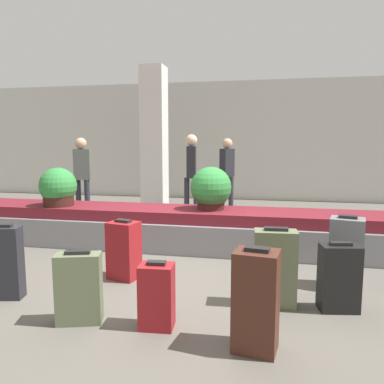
{
  "coord_description": "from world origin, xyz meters",
  "views": [
    {
      "loc": [
        1.09,
        -4.04,
        1.53
      ],
      "look_at": [
        0.0,
        1.28,
        0.83
      ],
      "focal_mm": 35.0,
      "sensor_mm": 36.0,
      "label": 1
    }
  ],
  "objects_px": {
    "potted_plant_1": "(58,188)",
    "traveler_0": "(227,168)",
    "suitcase_4": "(157,296)",
    "suitcase_5": "(256,301)",
    "traveler_1": "(82,170)",
    "suitcase_6": "(124,250)",
    "potted_plant_0": "(211,189)",
    "suitcase_0": "(275,268)",
    "pillar": "(154,140)",
    "suitcase_8": "(339,278)",
    "suitcase_1": "(5,263)",
    "traveler_2": "(191,168)",
    "suitcase_2": "(346,253)",
    "suitcase_7": "(79,288)"
  },
  "relations": [
    {
      "from": "potted_plant_1",
      "to": "traveler_0",
      "type": "height_order",
      "value": "traveler_0"
    },
    {
      "from": "suitcase_4",
      "to": "suitcase_5",
      "type": "relative_size",
      "value": 0.73
    },
    {
      "from": "traveler_1",
      "to": "suitcase_6",
      "type": "bearing_deg",
      "value": -79.17
    },
    {
      "from": "potted_plant_0",
      "to": "suitcase_4",
      "type": "bearing_deg",
      "value": -91.66
    },
    {
      "from": "suitcase_4",
      "to": "suitcase_0",
      "type": "bearing_deg",
      "value": 28.93
    },
    {
      "from": "potted_plant_1",
      "to": "traveler_1",
      "type": "height_order",
      "value": "traveler_1"
    },
    {
      "from": "pillar",
      "to": "suitcase_0",
      "type": "xyz_separation_m",
      "value": [
        2.59,
        -4.56,
        -1.23
      ]
    },
    {
      "from": "suitcase_8",
      "to": "traveler_0",
      "type": "xyz_separation_m",
      "value": [
        -1.57,
        4.91,
        0.67
      ]
    },
    {
      "from": "suitcase_1",
      "to": "potted_plant_0",
      "type": "bearing_deg",
      "value": 40.12
    },
    {
      "from": "suitcase_5",
      "to": "traveler_2",
      "type": "xyz_separation_m",
      "value": [
        -1.5,
        4.91,
        0.65
      ]
    },
    {
      "from": "suitcase_2",
      "to": "traveler_1",
      "type": "height_order",
      "value": "traveler_1"
    },
    {
      "from": "suitcase_0",
      "to": "traveler_1",
      "type": "distance_m",
      "value": 5.28
    },
    {
      "from": "suitcase_5",
      "to": "suitcase_7",
      "type": "xyz_separation_m",
      "value": [
        -1.49,
        0.13,
        -0.08
      ]
    },
    {
      "from": "traveler_2",
      "to": "potted_plant_1",
      "type": "bearing_deg",
      "value": 138.99
    },
    {
      "from": "pillar",
      "to": "suitcase_7",
      "type": "bearing_deg",
      "value": -79.82
    },
    {
      "from": "suitcase_4",
      "to": "suitcase_6",
      "type": "xyz_separation_m",
      "value": [
        -0.7,
        1.03,
        0.06
      ]
    },
    {
      "from": "potted_plant_0",
      "to": "traveler_1",
      "type": "height_order",
      "value": "traveler_1"
    },
    {
      "from": "suitcase_1",
      "to": "suitcase_4",
      "type": "xyz_separation_m",
      "value": [
        1.64,
        -0.27,
        -0.09
      ]
    },
    {
      "from": "suitcase_6",
      "to": "traveler_0",
      "type": "distance_m",
      "value": 4.61
    },
    {
      "from": "suitcase_5",
      "to": "potted_plant_0",
      "type": "height_order",
      "value": "potted_plant_0"
    },
    {
      "from": "suitcase_1",
      "to": "potted_plant_0",
      "type": "distance_m",
      "value": 2.84
    },
    {
      "from": "suitcase_2",
      "to": "traveler_1",
      "type": "relative_size",
      "value": 0.48
    },
    {
      "from": "suitcase_2",
      "to": "suitcase_7",
      "type": "bearing_deg",
      "value": -138.92
    },
    {
      "from": "suitcase_8",
      "to": "suitcase_4",
      "type": "bearing_deg",
      "value": -166.85
    },
    {
      "from": "traveler_2",
      "to": "pillar",
      "type": "bearing_deg",
      "value": 56.27
    },
    {
      "from": "suitcase_4",
      "to": "suitcase_2",
      "type": "bearing_deg",
      "value": 31.52
    },
    {
      "from": "suitcase_5",
      "to": "pillar",
      "type": "bearing_deg",
      "value": 122.93
    },
    {
      "from": "traveler_0",
      "to": "traveler_2",
      "type": "bearing_deg",
      "value": -4.27
    },
    {
      "from": "suitcase_7",
      "to": "potted_plant_1",
      "type": "distance_m",
      "value": 2.92
    },
    {
      "from": "suitcase_1",
      "to": "suitcase_6",
      "type": "height_order",
      "value": "suitcase_1"
    },
    {
      "from": "potted_plant_0",
      "to": "potted_plant_1",
      "type": "xyz_separation_m",
      "value": [
        -2.35,
        -0.15,
        -0.03
      ]
    },
    {
      "from": "suitcase_6",
      "to": "traveler_1",
      "type": "bearing_deg",
      "value": 137.5
    },
    {
      "from": "suitcase_5",
      "to": "potted_plant_0",
      "type": "xyz_separation_m",
      "value": [
        -0.75,
        2.67,
        0.49
      ]
    },
    {
      "from": "suitcase_0",
      "to": "suitcase_7",
      "type": "relative_size",
      "value": 1.19
    },
    {
      "from": "suitcase_8",
      "to": "potted_plant_1",
      "type": "distance_m",
      "value": 4.22
    },
    {
      "from": "traveler_0",
      "to": "suitcase_8",
      "type": "bearing_deg",
      "value": 51.49
    },
    {
      "from": "suitcase_4",
      "to": "suitcase_7",
      "type": "height_order",
      "value": "suitcase_7"
    },
    {
      "from": "suitcase_7",
      "to": "traveler_1",
      "type": "distance_m",
      "value": 4.84
    },
    {
      "from": "suitcase_2",
      "to": "suitcase_6",
      "type": "bearing_deg",
      "value": -162.4
    },
    {
      "from": "traveler_2",
      "to": "potted_plant_0",
      "type": "bearing_deg",
      "value": -168.65
    },
    {
      "from": "potted_plant_0",
      "to": "traveler_1",
      "type": "xyz_separation_m",
      "value": [
        -2.94,
        1.72,
        0.11
      ]
    },
    {
      "from": "suitcase_7",
      "to": "potted_plant_0",
      "type": "relative_size",
      "value": 1.02
    },
    {
      "from": "suitcase_8",
      "to": "suitcase_1",
      "type": "bearing_deg",
      "value": 177.1
    },
    {
      "from": "suitcase_7",
      "to": "suitcase_5",
      "type": "bearing_deg",
      "value": -21.67
    },
    {
      "from": "pillar",
      "to": "traveler_0",
      "type": "height_order",
      "value": "pillar"
    },
    {
      "from": "pillar",
      "to": "potted_plant_1",
      "type": "relative_size",
      "value": 5.42
    },
    {
      "from": "pillar",
      "to": "suitcase_4",
      "type": "relative_size",
      "value": 5.6
    },
    {
      "from": "suitcase_7",
      "to": "traveler_1",
      "type": "xyz_separation_m",
      "value": [
        -2.2,
        4.26,
        0.67
      ]
    },
    {
      "from": "suitcase_5",
      "to": "traveler_1",
      "type": "relative_size",
      "value": 0.48
    },
    {
      "from": "traveler_0",
      "to": "traveler_1",
      "type": "distance_m",
      "value": 3.14
    }
  ]
}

